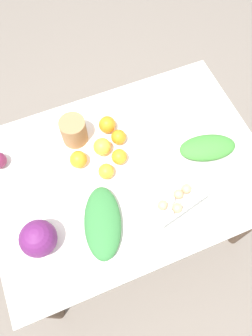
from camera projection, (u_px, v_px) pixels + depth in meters
The scene contains 13 objects.
ground_plane at pixel (126, 217), 2.15m from camera, with size 8.00×8.00×0.00m, color #70665B.
dining_table at pixel (126, 178), 1.58m from camera, with size 1.27×0.90×0.73m.
cabbage_purple at pixel (38, 238), 1.28m from camera, with size 0.15×0.15×0.15m, color #601E5B.
egg_carton at pixel (181, 201), 1.38m from camera, with size 0.26×0.15×0.09m.
paper_bag at pixel (74, 131), 1.50m from camera, with size 0.12×0.12×0.13m, color #997047.
greens_bunch_dandelion at pixel (103, 222), 1.35m from camera, with size 0.32×0.15×0.07m, color #337538.
greens_bunch_beet_tops at pixel (208, 148), 1.50m from camera, with size 0.26×0.13×0.07m, color #3D8433.
orange_0 at pixel (102, 147), 1.49m from camera, with size 0.08×0.08×0.08m, color #F9A833.
orange_1 at pixel (119, 157), 1.48m from camera, with size 0.07×0.07×0.07m, color orange.
orange_2 at pixel (107, 125), 1.54m from camera, with size 0.08×0.08×0.08m, color orange.
orange_3 at pixel (119, 137), 1.52m from camera, with size 0.07×0.07×0.07m, color orange.
orange_4 at pixel (78, 159), 1.47m from camera, with size 0.08×0.08×0.08m, color orange.
orange_5 at pixel (106, 171), 1.45m from camera, with size 0.07×0.07×0.07m, color orange.
Camera 1 is at (-0.24, -0.58, 2.08)m, focal length 35.00 mm.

